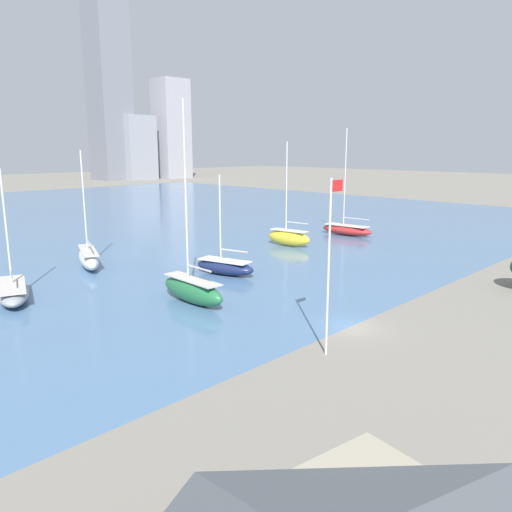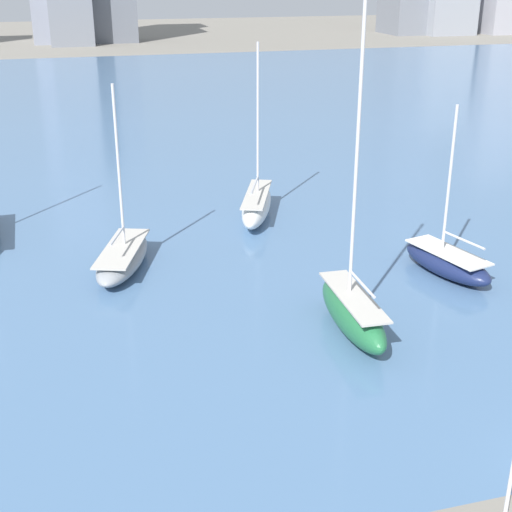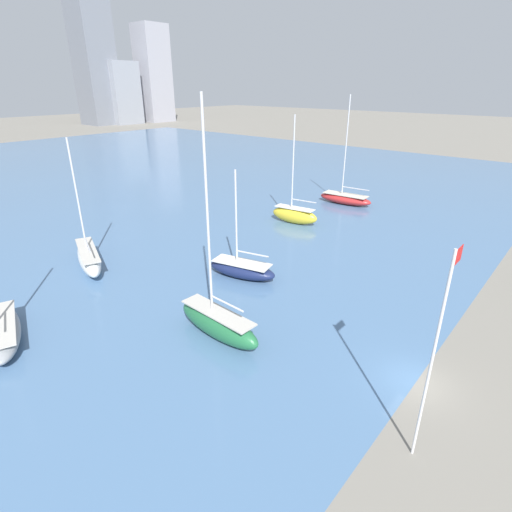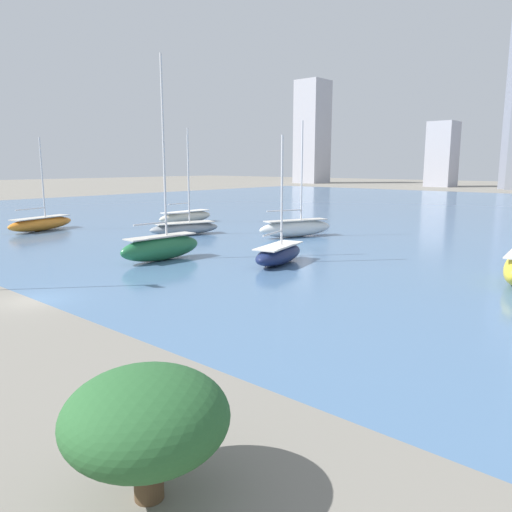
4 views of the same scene
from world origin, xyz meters
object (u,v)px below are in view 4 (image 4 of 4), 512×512
Objects in this scene: sailboat_cream at (186,216)px; sailboat_white at (296,228)px; sailboat_orange at (41,223)px; sailboat_navy at (279,253)px; sailboat_gray at (185,228)px; sailboat_green at (161,246)px.

sailboat_white is (19.54, -0.64, 0.13)m from sailboat_cream.
sailboat_navy is at bearing -10.59° from sailboat_orange.
sailboat_cream is 1.14× the size of sailboat_gray.
sailboat_cream is at bearing 157.93° from sailboat_gray.
sailboat_orange is at bearing -130.87° from sailboat_gray.
sailboat_green reaches higher than sailboat_white.
sailboat_green is (-0.10, -18.72, 0.15)m from sailboat_white.
sailboat_green reaches higher than sailboat_navy.
sailboat_cream is 1.15× the size of sailboat_orange.
sailboat_navy is at bearing -28.33° from sailboat_cream.
sailboat_navy is 0.61× the size of sailboat_green.
sailboat_white is at bearing 53.11° from sailboat_gray.
sailboat_white reaches higher than sailboat_orange.
sailboat_orange is 26.78m from sailboat_green.
sailboat_cream is at bearing -160.28° from sailboat_white.
sailboat_cream is 18.54m from sailboat_orange.
sailboat_white reaches higher than sailboat_navy.
sailboat_orange is 0.89× the size of sailboat_white.
sailboat_green is at bearing -46.55° from sailboat_cream.
sailboat_orange is at bearing -114.66° from sailboat_cream.
sailboat_white is (26.78, 16.42, 0.14)m from sailboat_orange.
sailboat_gray is (8.87, -7.80, -0.12)m from sailboat_cream.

